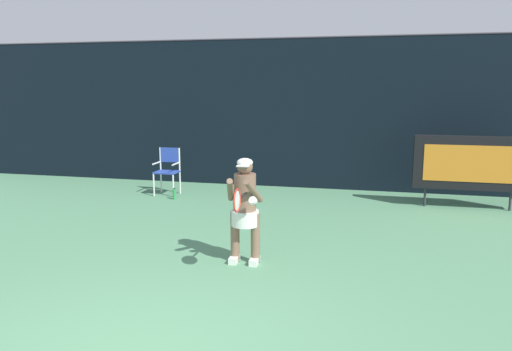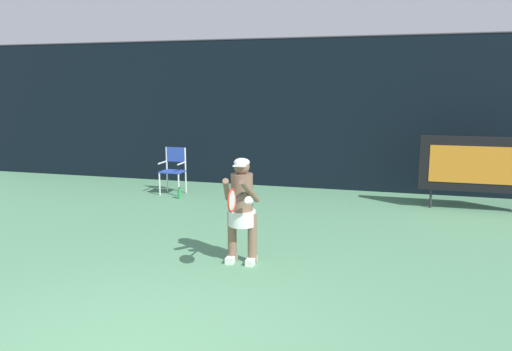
{
  "view_description": "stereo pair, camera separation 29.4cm",
  "coord_description": "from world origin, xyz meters",
  "px_view_note": "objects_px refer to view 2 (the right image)",
  "views": [
    {
      "loc": [
        2.06,
        -3.65,
        2.5
      ],
      "look_at": [
        0.19,
        4.16,
        1.05
      ],
      "focal_mm": 34.94,
      "sensor_mm": 36.0,
      "label": 1
    },
    {
      "loc": [
        2.35,
        -3.58,
        2.5
      ],
      "look_at": [
        0.19,
        4.16,
        1.05
      ],
      "focal_mm": 34.94,
      "sensor_mm": 36.0,
      "label": 2
    }
  ],
  "objects_px": {
    "tennis_racket": "(232,200)",
    "water_bottle": "(179,193)",
    "tennis_player": "(242,206)",
    "scoreboard": "(476,164)",
    "umpire_chair": "(174,168)"
  },
  "relations": [
    {
      "from": "scoreboard",
      "to": "umpire_chair",
      "type": "xyz_separation_m",
      "value": [
        -6.55,
        -0.15,
        -0.33
      ]
    },
    {
      "from": "tennis_racket",
      "to": "water_bottle",
      "type": "bearing_deg",
      "value": 128.69
    },
    {
      "from": "scoreboard",
      "to": "tennis_player",
      "type": "relative_size",
      "value": 1.46
    },
    {
      "from": "tennis_player",
      "to": "water_bottle",
      "type": "bearing_deg",
      "value": 126.0
    },
    {
      "from": "umpire_chair",
      "to": "tennis_player",
      "type": "height_order",
      "value": "tennis_player"
    },
    {
      "from": "umpire_chair",
      "to": "tennis_racket",
      "type": "relative_size",
      "value": 1.79
    },
    {
      "from": "tennis_racket",
      "to": "tennis_player",
      "type": "bearing_deg",
      "value": 102.13
    },
    {
      "from": "scoreboard",
      "to": "water_bottle",
      "type": "xyz_separation_m",
      "value": [
        -6.2,
        -0.64,
        -0.82
      ]
    },
    {
      "from": "umpire_chair",
      "to": "tennis_racket",
      "type": "xyz_separation_m",
      "value": [
        2.97,
        -4.61,
        0.43
      ]
    },
    {
      "from": "water_bottle",
      "to": "tennis_player",
      "type": "distance_m",
      "value": 4.41
    },
    {
      "from": "scoreboard",
      "to": "tennis_racket",
      "type": "bearing_deg",
      "value": -126.96
    },
    {
      "from": "scoreboard",
      "to": "umpire_chair",
      "type": "distance_m",
      "value": 6.56
    },
    {
      "from": "water_bottle",
      "to": "tennis_player",
      "type": "relative_size",
      "value": 0.18
    },
    {
      "from": "umpire_chair",
      "to": "water_bottle",
      "type": "distance_m",
      "value": 0.78
    },
    {
      "from": "water_bottle",
      "to": "tennis_player",
      "type": "xyz_separation_m",
      "value": [
        2.56,
        -3.52,
        0.71
      ]
    }
  ]
}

